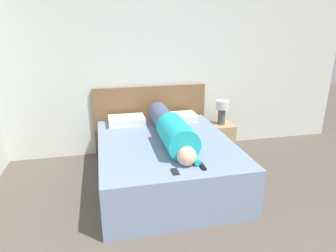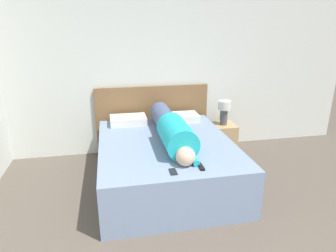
{
  "view_description": "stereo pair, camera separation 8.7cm",
  "coord_description": "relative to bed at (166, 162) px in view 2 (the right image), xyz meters",
  "views": [
    {
      "loc": [
        -0.96,
        -0.48,
        1.94
      ],
      "look_at": [
        -0.24,
        2.69,
        0.81
      ],
      "focal_mm": 32.0,
      "sensor_mm": 36.0,
      "label": 1
    },
    {
      "loc": [
        -0.88,
        -0.5,
        1.94
      ],
      "look_at": [
        -0.24,
        2.69,
        0.81
      ],
      "focal_mm": 32.0,
      "sensor_mm": 36.0,
      "label": 2
    }
  ],
  "objects": [
    {
      "name": "person_lying",
      "position": [
        0.07,
        -0.0,
        0.43
      ],
      "size": [
        0.35,
        1.65,
        0.35
      ],
      "color": "#DBB293",
      "rests_on": "bed"
    },
    {
      "name": "nightstand",
      "position": [
        1.05,
        0.77,
        -0.05
      ],
      "size": [
        0.37,
        0.37,
        0.45
      ],
      "color": "tan",
      "rests_on": "ground_plane"
    },
    {
      "name": "wall_back",
      "position": [
        0.24,
        1.13,
        1.02
      ],
      "size": [
        5.91,
        0.06,
        2.6
      ],
      "color": "silver",
      "rests_on": "ground_plane"
    },
    {
      "name": "headboard",
      "position": [
        -0.0,
        1.06,
        0.24
      ],
      "size": [
        1.73,
        0.04,
        1.03
      ],
      "color": "brown",
      "rests_on": "ground_plane"
    },
    {
      "name": "bed",
      "position": [
        0.0,
        0.0,
        0.0
      ],
      "size": [
        1.61,
        1.95,
        0.56
      ],
      "color": "#7589A8",
      "rests_on": "ground_plane"
    },
    {
      "name": "cell_phone",
      "position": [
        -0.08,
        -0.8,
        0.29
      ],
      "size": [
        0.06,
        0.13,
        0.01
      ],
      "color": "black",
      "rests_on": "bed"
    },
    {
      "name": "table_lamp",
      "position": [
        1.05,
        0.77,
        0.41
      ],
      "size": [
        0.19,
        0.19,
        0.37
      ],
      "color": "#4C4C51",
      "rests_on": "nightstand"
    },
    {
      "name": "pillow_near_headboard",
      "position": [
        -0.4,
        0.77,
        0.34
      ],
      "size": [
        0.51,
        0.33,
        0.11
      ],
      "color": "silver",
      "rests_on": "bed"
    },
    {
      "name": "pillow_second",
      "position": [
        0.39,
        0.77,
        0.33
      ],
      "size": [
        0.48,
        0.33,
        0.1
      ],
      "color": "silver",
      "rests_on": "bed"
    },
    {
      "name": "tv_remote",
      "position": [
        0.21,
        -0.76,
        0.29
      ],
      "size": [
        0.04,
        0.15,
        0.02
      ],
      "color": "black",
      "rests_on": "bed"
    }
  ]
}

